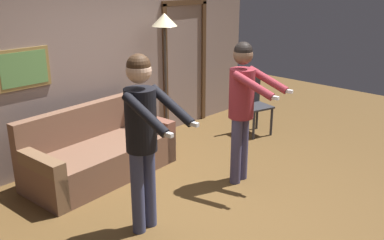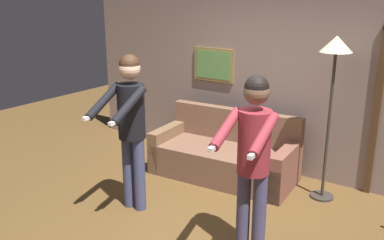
% 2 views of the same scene
% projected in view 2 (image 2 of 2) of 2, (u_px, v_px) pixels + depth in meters
% --- Properties ---
extents(ground_plane, '(12.00, 12.00, 0.00)m').
position_uv_depth(ground_plane, '(187.00, 231.00, 4.50)').
color(ground_plane, brown).
extents(back_wall_assembly, '(6.40, 0.10, 2.60)m').
position_uv_depth(back_wall_assembly, '(278.00, 78.00, 5.74)').
color(back_wall_assembly, gray).
rests_on(back_wall_assembly, ground_plane).
extents(couch, '(1.96, 1.00, 0.87)m').
position_uv_depth(couch, '(225.00, 157.00, 5.77)').
color(couch, brown).
rests_on(couch, ground_plane).
extents(torchiere_lamp, '(0.36, 0.36, 1.95)m').
position_uv_depth(torchiere_lamp, '(335.00, 63.00, 4.76)').
color(torchiere_lamp, '#332D28').
rests_on(torchiere_lamp, ground_plane).
extents(person_standing_left, '(0.47, 0.71, 1.79)m').
position_uv_depth(person_standing_left, '(130.00, 118.00, 4.67)').
color(person_standing_left, '#3B4268').
rests_on(person_standing_left, ground_plane).
extents(person_standing_right, '(0.48, 0.73, 1.73)m').
position_uv_depth(person_standing_right, '(253.00, 150.00, 3.83)').
color(person_standing_right, '#434065').
rests_on(person_standing_right, ground_plane).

